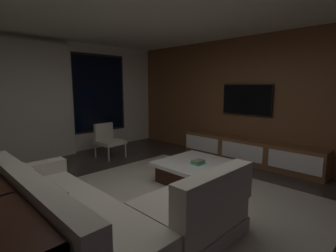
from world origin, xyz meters
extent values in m
plane|color=#332B26|center=(0.00, 0.00, 0.00)|extent=(9.20, 9.20, 0.00)
cube|color=silver|center=(0.00, 3.66, 1.35)|extent=(6.60, 0.12, 2.70)
cube|color=black|center=(1.30, 3.60, 1.45)|extent=(1.52, 0.02, 2.02)
cube|color=black|center=(1.30, 3.58, 1.45)|extent=(1.40, 0.03, 1.90)
cube|color=beige|center=(-0.55, 3.48, 1.30)|extent=(2.10, 0.12, 2.60)
cube|color=brown|center=(3.06, 0.00, 1.35)|extent=(0.12, 7.80, 2.70)
cube|color=#ADA391|center=(0.35, -0.10, 0.01)|extent=(3.20, 3.80, 0.01)
cube|color=#A49C8C|center=(-1.17, 0.02, 0.09)|extent=(0.90, 2.50, 0.18)
cube|color=beige|center=(-1.17, 0.02, 0.30)|extent=(0.86, 2.42, 0.24)
cube|color=beige|center=(-1.52, 0.02, 0.62)|extent=(0.20, 2.50, 0.40)
cube|color=beige|center=(-1.17, 1.17, 0.51)|extent=(0.90, 0.20, 0.18)
cube|color=#A49C8C|center=(-0.19, -0.78, 0.09)|extent=(1.10, 0.90, 0.18)
cube|color=beige|center=(-0.19, -0.78, 0.30)|extent=(1.07, 0.86, 0.24)
cube|color=beige|center=(-0.19, -1.13, 0.62)|extent=(1.10, 0.20, 0.40)
cube|color=beige|center=(-1.40, 0.57, 0.58)|extent=(0.10, 0.36, 0.36)
cube|color=#B2A893|center=(-1.40, -0.28, 0.58)|extent=(0.10, 0.36, 0.36)
cube|color=#331A10|center=(1.11, 0.14, 0.15)|extent=(1.00, 1.00, 0.30)
cube|color=white|center=(1.11, 0.14, 0.33)|extent=(1.16, 1.16, 0.06)
cube|color=#3CC6A7|center=(1.04, 0.06, 0.38)|extent=(0.21, 0.18, 0.03)
cube|color=#67794D|center=(1.04, 0.05, 0.41)|extent=(0.21, 0.14, 0.03)
cylinder|color=#B2ADA0|center=(1.18, 2.29, 0.18)|extent=(0.04, 0.04, 0.36)
cylinder|color=#B2ADA0|center=(0.70, 2.25, 0.18)|extent=(0.04, 0.04, 0.36)
cylinder|color=#B2ADA0|center=(1.14, 2.79, 0.18)|extent=(0.04, 0.04, 0.36)
cylinder|color=#B2ADA0|center=(0.66, 2.75, 0.18)|extent=(0.04, 0.04, 0.36)
cube|color=beige|center=(0.92, 2.52, 0.36)|extent=(0.59, 0.60, 0.08)
cube|color=beige|center=(0.90, 2.76, 0.59)|extent=(0.49, 0.12, 0.38)
cube|color=brown|center=(2.78, 0.10, 0.26)|extent=(0.44, 3.10, 0.52)
cube|color=white|center=(2.55, -0.94, 0.29)|extent=(0.02, 0.93, 0.33)
cube|color=white|center=(2.55, 0.10, 0.29)|extent=(0.02, 0.93, 0.33)
cube|color=white|center=(2.55, 1.15, 0.29)|extent=(0.02, 0.93, 0.33)
cube|color=black|center=(2.74, -0.75, 0.12)|extent=(0.33, 0.68, 0.19)
cube|color=#914D8B|center=(2.74, -1.01, 0.11)|extent=(0.03, 0.04, 0.17)
cube|color=#5266B2|center=(2.74, -0.93, 0.10)|extent=(0.03, 0.04, 0.16)
cube|color=#81674B|center=(2.74, -0.84, 0.10)|extent=(0.03, 0.04, 0.16)
cube|color=#84D37C|center=(2.74, -0.75, 0.11)|extent=(0.03, 0.04, 0.17)
cube|color=#6783A5|center=(2.74, -0.67, 0.10)|extent=(0.03, 0.04, 0.15)
cube|color=slate|center=(2.74, -0.58, 0.11)|extent=(0.03, 0.04, 0.17)
cube|color=#90C1B7|center=(2.74, -0.49, 0.10)|extent=(0.03, 0.04, 0.15)
cube|color=black|center=(2.95, 0.25, 1.35)|extent=(0.04, 1.15, 0.66)
cube|color=black|center=(2.95, 0.25, 1.35)|extent=(0.05, 1.11, 0.62)
camera|label=1|loc=(-2.18, -2.48, 1.64)|focal=27.21mm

